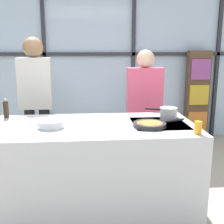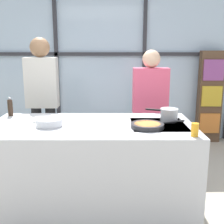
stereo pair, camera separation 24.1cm
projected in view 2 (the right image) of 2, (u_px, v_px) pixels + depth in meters
The scene contains 12 objects.
ground_plane at pixel (93, 209), 2.93m from camera, with size 18.00×18.00×0.00m, color #BCB29E.
back_window_wall at pixel (101, 62), 4.96m from camera, with size 6.40×0.10×2.80m.
bookshelf at pixel (211, 97), 4.90m from camera, with size 0.41×0.19×1.60m.
demo_island at pixel (93, 168), 2.82m from camera, with size 1.99×0.96×0.91m.
spectator_far_left at pixel (43, 96), 3.64m from camera, with size 0.41×0.25×1.77m.
spectator_center_left at pixel (151, 105), 3.66m from camera, with size 0.45×0.23×1.62m.
frying_pan at pixel (149, 125), 2.60m from camera, with size 0.53×0.31×0.04m.
saucepan at pixel (170, 114), 2.83m from camera, with size 0.32×0.19×0.13m.
white_plate at pixel (44, 119), 2.89m from camera, with size 0.26×0.26×0.01m, color white.
mixing_bowl at pixel (50, 122), 2.65m from camera, with size 0.25×0.25×0.07m.
pepper_grinder at pixel (11, 107), 3.05m from camera, with size 0.05×0.05×0.21m.
juice_glass_near at pixel (196, 130), 2.34m from camera, with size 0.06×0.06×0.11m, color orange.
Camera 2 is at (0.20, -2.63, 1.63)m, focal length 45.00 mm.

